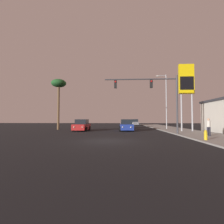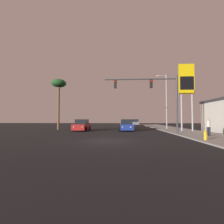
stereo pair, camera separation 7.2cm
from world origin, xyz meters
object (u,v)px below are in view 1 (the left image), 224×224
car_blue (126,126)px  gas_station_sign (186,83)px  street_lamp (166,99)px  pedestrian_on_sidewalk (209,126)px  car_red (82,126)px  traffic_light_mast (155,92)px  car_grey (135,123)px  car_silver (125,124)px  fire_hydrant (206,135)px  palm_tree_near (59,86)px

car_blue → gas_station_sign: (8.03, -1.92, 5.86)m
street_lamp → pedestrian_on_sidewalk: 12.99m
car_red → pedestrian_on_sidewalk: pedestrian_on_sidewalk is taller
traffic_light_mast → gas_station_sign: (4.95, 4.13, 1.85)m
street_lamp → gas_station_sign: (1.41, -5.48, 1.50)m
pedestrian_on_sidewalk → gas_station_sign: bearing=85.6°
car_red → gas_station_sign: bearing=175.9°
traffic_light_mast → street_lamp: (3.53, 9.60, 0.35)m
car_red → car_grey: same height
car_silver → fire_hydrant: (5.70, -19.11, -0.27)m
car_red → gas_station_sign: size_ratio=0.48×
car_silver → car_grey: 14.43m
fire_hydrant → palm_tree_near: (-16.68, 14.07, 6.67)m
car_grey → gas_station_sign: size_ratio=0.48×
traffic_light_mast → gas_station_sign: bearing=39.8°
car_blue → fire_hydrant: 13.25m
car_grey → gas_station_sign: gas_station_sign is taller
car_silver → traffic_light_mast: traffic_light_mast is taller
car_silver → pedestrian_on_sidewalk: bearing=114.1°
pedestrian_on_sidewalk → car_grey: bearing=98.7°
car_grey → traffic_light_mast: (0.19, -27.35, 4.01)m
traffic_light_mast → fire_hydrant: 7.75m
car_blue → gas_station_sign: gas_station_sign is taller
car_silver → fire_hydrant: size_ratio=5.69×
car_silver → street_lamp: 8.69m
car_silver → fire_hydrant: 19.95m
car_blue → car_grey: bearing=-99.6°
traffic_light_mast → pedestrian_on_sidewalk: size_ratio=4.89×
car_blue → pedestrian_on_sidewalk: bearing=128.7°
car_silver → palm_tree_near: size_ratio=0.52×
car_silver → fire_hydrant: bearing=105.5°
street_lamp → fire_hydrant: 16.21m
car_red → car_silver: 10.00m
traffic_light_mast → car_silver: bearing=103.1°
car_blue → traffic_light_mast: size_ratio=0.53×
car_red → traffic_light_mast: bearing=151.4°
gas_station_sign → palm_tree_near: size_ratio=1.09×
car_grey → car_blue: (-2.89, -21.31, 0.00)m
gas_station_sign → fire_hydrant: bearing=-103.0°
pedestrian_on_sidewalk → car_silver: bearing=115.2°
car_blue → pedestrian_on_sidewalk: 11.52m
car_blue → car_red: bearing=1.7°
gas_station_sign → pedestrian_on_sidewalk: gas_station_sign is taller
car_grey → fire_hydrant: (2.83, -33.26, -0.27)m
pedestrian_on_sidewalk → car_red: bearing=149.3°
car_grey → pedestrian_on_sidewalk: pedestrian_on_sidewalk is taller
car_silver → pedestrian_on_sidewalk: pedestrian_on_sidewalk is taller
car_red → traffic_light_mast: 11.83m
car_red → gas_station_sign: 15.75m
street_lamp → pedestrian_on_sidewalk: size_ratio=5.39×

